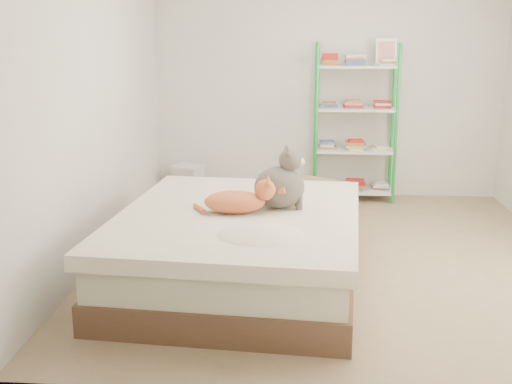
# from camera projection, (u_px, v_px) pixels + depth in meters

# --- Properties ---
(room) EXTENTS (3.81, 4.21, 2.61)m
(room) POSITION_uv_depth(u_px,v_px,m) (336.00, 99.00, 5.01)
(room) COLOR #998160
(room) RESTS_ON ground
(bed) EXTENTS (1.87, 2.27, 0.55)m
(bed) POSITION_uv_depth(u_px,v_px,m) (239.00, 247.00, 4.72)
(bed) COLOR brown
(bed) RESTS_ON ground
(orange_cat) EXTENTS (0.53, 0.30, 0.21)m
(orange_cat) POSITION_uv_depth(u_px,v_px,m) (235.00, 199.00, 4.60)
(orange_cat) COLOR #F27C4C
(orange_cat) RESTS_ON bed
(grey_cat) EXTENTS (0.43, 0.37, 0.45)m
(grey_cat) POSITION_uv_depth(u_px,v_px,m) (279.00, 178.00, 4.70)
(grey_cat) COLOR #655A54
(grey_cat) RESTS_ON bed
(shelf_unit) EXTENTS (0.88, 0.36, 1.74)m
(shelf_unit) POSITION_uv_depth(u_px,v_px,m) (355.00, 125.00, 6.92)
(shelf_unit) COLOR green
(shelf_unit) RESTS_ON ground
(cardboard_box) EXTENTS (0.67, 0.71, 0.43)m
(cardboard_box) POSITION_uv_depth(u_px,v_px,m) (316.00, 200.00, 6.36)
(cardboard_box) COLOR #997E56
(cardboard_box) RESTS_ON ground
(white_bin) EXTENTS (0.39, 0.37, 0.36)m
(white_bin) POSITION_uv_depth(u_px,v_px,m) (188.00, 181.00, 7.18)
(white_bin) COLOR silver
(white_bin) RESTS_ON ground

